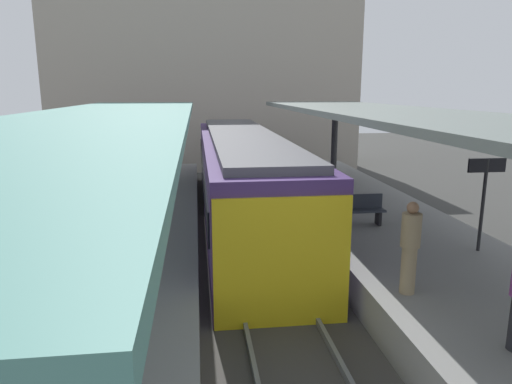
# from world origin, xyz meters

# --- Properties ---
(ground_plane) EXTENTS (80.00, 80.00, 0.00)m
(ground_plane) POSITION_xyz_m (0.00, 0.00, 0.00)
(ground_plane) COLOR #383835
(platform_left) EXTENTS (4.40, 28.00, 1.00)m
(platform_left) POSITION_xyz_m (-3.80, 0.00, 0.50)
(platform_left) COLOR gray
(platform_left) RESTS_ON ground_plane
(platform_right) EXTENTS (4.40, 28.00, 1.00)m
(platform_right) POSITION_xyz_m (3.80, 0.00, 0.50)
(platform_right) COLOR gray
(platform_right) RESTS_ON ground_plane
(track_ballast) EXTENTS (3.20, 28.00, 0.20)m
(track_ballast) POSITION_xyz_m (0.00, 0.00, 0.10)
(track_ballast) COLOR #423F3D
(track_ballast) RESTS_ON ground_plane
(rail_near_side) EXTENTS (0.08, 28.00, 0.14)m
(rail_near_side) POSITION_xyz_m (-0.72, 0.00, 0.27)
(rail_near_side) COLOR slate
(rail_near_side) RESTS_ON track_ballast
(rail_far_side) EXTENTS (0.08, 28.00, 0.14)m
(rail_far_side) POSITION_xyz_m (0.72, 0.00, 0.27)
(rail_far_side) COLOR slate
(rail_far_side) RESTS_ON track_ballast
(commuter_train) EXTENTS (2.78, 15.34, 3.10)m
(commuter_train) POSITION_xyz_m (0.00, 5.82, 1.73)
(commuter_train) COLOR #472D6B
(commuter_train) RESTS_ON track_ballast
(canopy_left) EXTENTS (4.18, 21.00, 3.17)m
(canopy_left) POSITION_xyz_m (-3.80, 1.40, 4.05)
(canopy_left) COLOR #333335
(canopy_left) RESTS_ON platform_left
(canopy_right) EXTENTS (4.18, 21.00, 3.19)m
(canopy_right) POSITION_xyz_m (3.80, 1.40, 4.07)
(canopy_right) COLOR #333335
(canopy_right) RESTS_ON platform_right
(platform_bench) EXTENTS (1.40, 0.41, 0.86)m
(platform_bench) POSITION_xyz_m (2.92, 2.16, 1.46)
(platform_bench) COLOR black
(platform_bench) RESTS_ON platform_right
(platform_sign) EXTENTS (0.90, 0.08, 2.21)m
(platform_sign) POSITION_xyz_m (5.01, -0.28, 2.62)
(platform_sign) COLOR #262628
(platform_sign) RESTS_ON platform_right
(passenger_mid_platform) EXTENTS (0.36, 0.36, 1.76)m
(passenger_mid_platform) POSITION_xyz_m (2.29, -2.32, 1.92)
(passenger_mid_platform) COLOR #998460
(passenger_mid_platform) RESTS_ON platform_right
(station_building_backdrop) EXTENTS (18.00, 6.00, 11.00)m
(station_building_backdrop) POSITION_xyz_m (-0.91, 20.00, 5.50)
(station_building_backdrop) COLOR #A89E8E
(station_building_backdrop) RESTS_ON ground_plane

